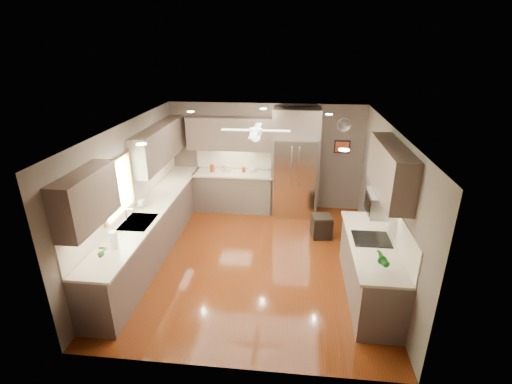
% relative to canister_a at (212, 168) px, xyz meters
% --- Properties ---
extents(floor, '(5.00, 5.00, 0.00)m').
position_rel_canister_a_xyz_m(floor, '(1.23, -2.20, -1.02)').
color(floor, '#492409').
rests_on(floor, ground).
extents(ceiling, '(5.00, 5.00, 0.00)m').
position_rel_canister_a_xyz_m(ceiling, '(1.23, -2.20, 1.48)').
color(ceiling, white).
rests_on(ceiling, ground).
extents(wall_back, '(4.50, 0.00, 4.50)m').
position_rel_canister_a_xyz_m(wall_back, '(1.23, 0.30, 0.23)').
color(wall_back, brown).
rests_on(wall_back, ground).
extents(wall_front, '(4.50, 0.00, 4.50)m').
position_rel_canister_a_xyz_m(wall_front, '(1.23, -4.70, 0.23)').
color(wall_front, brown).
rests_on(wall_front, ground).
extents(wall_left, '(0.00, 5.00, 5.00)m').
position_rel_canister_a_xyz_m(wall_left, '(-1.02, -2.20, 0.23)').
color(wall_left, brown).
rests_on(wall_left, ground).
extents(wall_right, '(0.00, 5.00, 5.00)m').
position_rel_canister_a_xyz_m(wall_right, '(3.48, -2.20, 0.23)').
color(wall_right, brown).
rests_on(wall_right, ground).
extents(canister_a, '(0.12, 0.12, 0.18)m').
position_rel_canister_a_xyz_m(canister_a, '(0.00, 0.00, 0.00)').
color(canister_a, maroon).
rests_on(canister_a, back_run).
extents(canister_b, '(0.09, 0.09, 0.14)m').
position_rel_canister_a_xyz_m(canister_b, '(0.26, 0.03, -0.01)').
color(canister_b, silver).
rests_on(canister_b, back_run).
extents(canister_c, '(0.11, 0.11, 0.17)m').
position_rel_canister_a_xyz_m(canister_c, '(0.38, 0.02, 0.01)').
color(canister_c, '#C1AB91').
rests_on(canister_c, back_run).
extents(canister_d, '(0.10, 0.10, 0.12)m').
position_rel_canister_a_xyz_m(canister_d, '(0.73, 0.05, -0.02)').
color(canister_d, maroon).
rests_on(canister_d, back_run).
extents(soap_bottle, '(0.10, 0.10, 0.21)m').
position_rel_canister_a_xyz_m(soap_bottle, '(-0.85, -2.11, 0.02)').
color(soap_bottle, white).
rests_on(soap_bottle, left_run).
extents(potted_plant_left, '(0.16, 0.13, 0.27)m').
position_rel_canister_a_xyz_m(potted_plant_left, '(-0.73, -3.88, 0.06)').
color(potted_plant_left, '#1A5D1C').
rests_on(potted_plant_left, left_run).
extents(potted_plant_right, '(0.20, 0.18, 0.30)m').
position_rel_canister_a_xyz_m(potted_plant_right, '(3.12, -3.69, 0.07)').
color(potted_plant_right, '#1A5D1C').
rests_on(potted_plant_right, right_run).
extents(bowl, '(0.27, 0.27, 0.05)m').
position_rel_canister_a_xyz_m(bowl, '(0.94, 0.03, -0.06)').
color(bowl, '#C1AB91').
rests_on(bowl, back_run).
extents(left_run, '(0.65, 4.70, 1.45)m').
position_rel_canister_a_xyz_m(left_run, '(-0.73, -2.05, -0.54)').
color(left_run, brown).
rests_on(left_run, ground).
extents(back_run, '(1.85, 0.65, 1.45)m').
position_rel_canister_a_xyz_m(back_run, '(0.50, 0.01, -0.54)').
color(back_run, brown).
rests_on(back_run, ground).
extents(uppers, '(4.50, 4.70, 0.95)m').
position_rel_canister_a_xyz_m(uppers, '(0.49, -1.49, 0.85)').
color(uppers, brown).
rests_on(uppers, wall_left).
extents(window, '(0.05, 1.12, 0.92)m').
position_rel_canister_a_xyz_m(window, '(-0.99, -2.70, 0.53)').
color(window, '#BFF2B2').
rests_on(window, wall_left).
extents(sink, '(0.50, 0.70, 0.32)m').
position_rel_canister_a_xyz_m(sink, '(-0.70, -2.70, -0.11)').
color(sink, silver).
rests_on(sink, left_run).
extents(refrigerator, '(1.06, 0.75, 2.45)m').
position_rel_canister_a_xyz_m(refrigerator, '(1.93, -0.04, 0.17)').
color(refrigerator, silver).
rests_on(refrigerator, ground).
extents(right_run, '(0.70, 2.20, 1.45)m').
position_rel_canister_a_xyz_m(right_run, '(3.16, -3.00, -0.54)').
color(right_run, brown).
rests_on(right_run, ground).
extents(microwave, '(0.43, 0.55, 0.34)m').
position_rel_canister_a_xyz_m(microwave, '(3.25, -2.75, 0.46)').
color(microwave, silver).
rests_on(microwave, wall_right).
extents(ceiling_fan, '(1.18, 1.18, 0.32)m').
position_rel_canister_a_xyz_m(ceiling_fan, '(1.23, -1.90, 1.31)').
color(ceiling_fan, white).
rests_on(ceiling_fan, ceiling).
extents(recessed_lights, '(2.84, 3.14, 0.01)m').
position_rel_canister_a_xyz_m(recessed_lights, '(1.19, -1.80, 1.47)').
color(recessed_lights, white).
rests_on(recessed_lights, ceiling).
extents(wall_clock, '(0.30, 0.03, 0.30)m').
position_rel_canister_a_xyz_m(wall_clock, '(2.98, 0.29, 1.03)').
color(wall_clock, white).
rests_on(wall_clock, wall_back).
extents(framed_print, '(0.36, 0.03, 0.30)m').
position_rel_canister_a_xyz_m(framed_print, '(2.98, 0.28, 0.53)').
color(framed_print, black).
rests_on(framed_print, wall_back).
extents(stool, '(0.45, 0.45, 0.47)m').
position_rel_canister_a_xyz_m(stool, '(2.52, -1.17, -0.78)').
color(stool, black).
rests_on(stool, ground).
extents(paper_towel, '(0.12, 0.12, 0.29)m').
position_rel_canister_a_xyz_m(paper_towel, '(-0.70, -3.57, 0.06)').
color(paper_towel, white).
rests_on(paper_towel, left_run).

